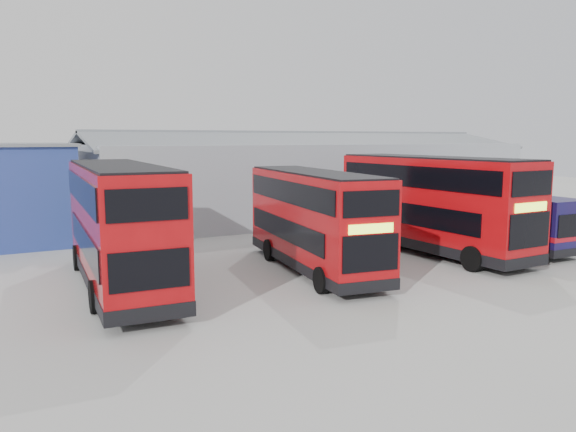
{
  "coord_description": "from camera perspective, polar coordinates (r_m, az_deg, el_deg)",
  "views": [
    {
      "loc": [
        -11.84,
        -14.79,
        5.37
      ],
      "look_at": [
        -0.74,
        6.05,
        2.1
      ],
      "focal_mm": 35.0,
      "sensor_mm": 36.0,
      "label": 1
    }
  ],
  "objects": [
    {
      "name": "ground_plane",
      "position": [
        19.69,
        10.35,
        -8.07
      ],
      "size": [
        120.0,
        120.0,
        0.0
      ],
      "primitive_type": "plane",
      "color": "#9F9F9A",
      "rests_on": "ground"
    },
    {
      "name": "double_decker_left",
      "position": [
        20.87,
        -16.72,
        -1.12
      ],
      "size": [
        3.14,
        10.7,
        4.47
      ],
      "rotation": [
        0.0,
        0.0,
        3.09
      ],
      "color": "#A6090D",
      "rests_on": "ground"
    },
    {
      "name": "maintenance_shed",
      "position": [
        40.14,
        1.67,
        3.93
      ],
      "size": [
        30.5,
        12.0,
        5.89
      ],
      "color": "#999EA7",
      "rests_on": "ground"
    },
    {
      "name": "double_decker_centre",
      "position": [
        22.79,
        2.61,
        -0.57
      ],
      "size": [
        3.56,
        9.81,
        4.07
      ],
      "rotation": [
        0.0,
        0.0,
        -0.13
      ],
      "color": "#A6090D",
      "rests_on": "ground"
    },
    {
      "name": "double_decker_right",
      "position": [
        27.14,
        14.36,
        1.06
      ],
      "size": [
        2.97,
        10.82,
        4.54
      ],
      "rotation": [
        0.0,
        0.0,
        0.03
      ],
      "color": "#A6090D",
      "rests_on": "ground"
    },
    {
      "name": "single_decker_blue",
      "position": [
        30.29,
        19.51,
        -0.21
      ],
      "size": [
        2.7,
        10.06,
        2.7
      ],
      "rotation": [
        0.0,
        0.0,
        3.11
      ],
      "color": "#0F0E40",
      "rests_on": "ground"
    }
  ]
}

